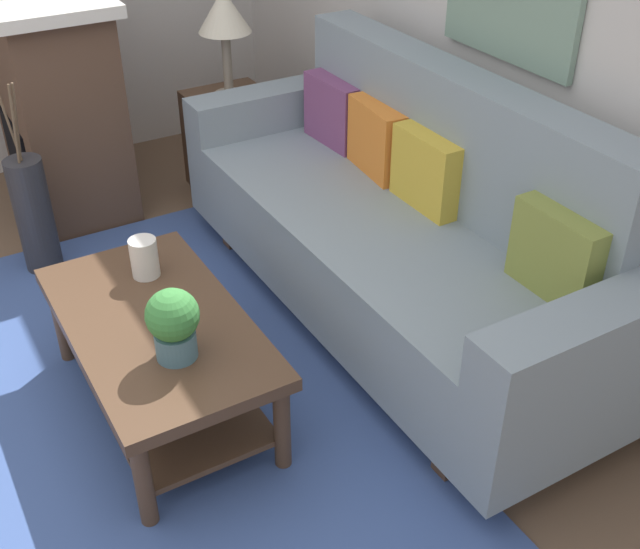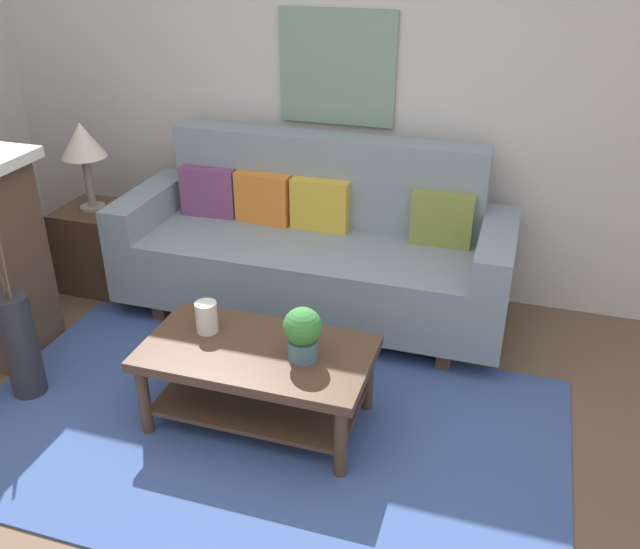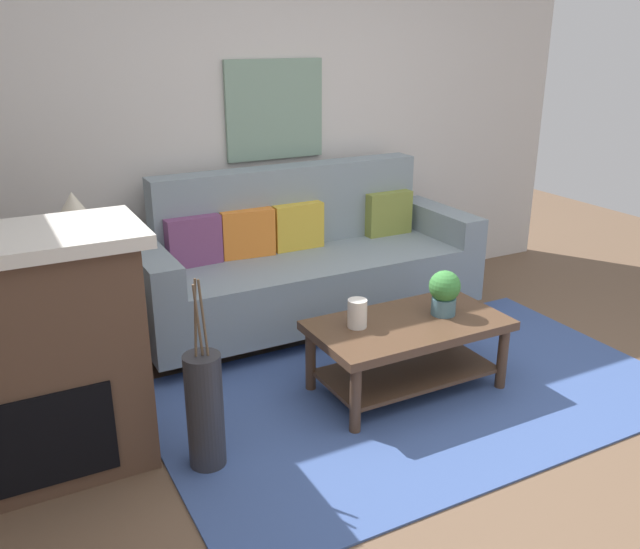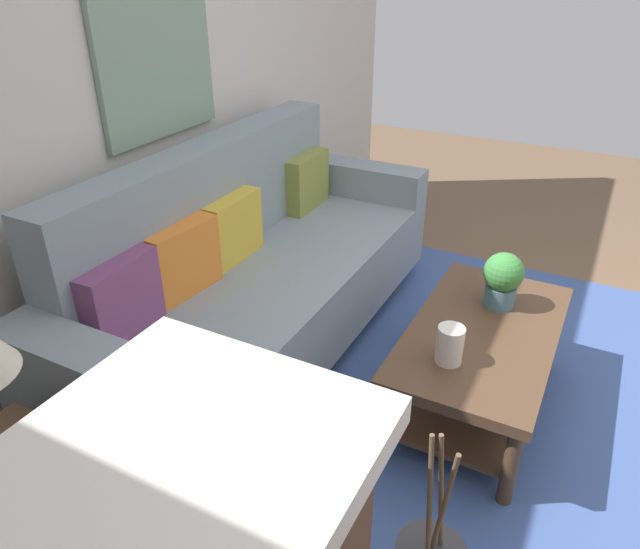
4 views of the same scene
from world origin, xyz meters
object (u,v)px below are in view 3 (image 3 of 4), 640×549
object	(u,v)px
couch	(306,265)
throw_pillow_olive	(388,213)
tabletop_vase	(357,313)
throw_pillow_plum	(193,241)
framed_painting	(275,110)
potted_plant_tabletop	(444,291)
floor_vase	(205,412)
throw_pillow_orange	(247,233)
table_lamp	(74,216)
throw_pillow_mustard	(297,226)
side_table	(89,333)
coffee_table	(408,340)
fireplace	(37,357)

from	to	relation	value
couch	throw_pillow_olive	world-z (taller)	couch
tabletop_vase	throw_pillow_plum	bearing A→B (deg)	114.47
framed_painting	potted_plant_tabletop	bearing A→B (deg)	-79.03
floor_vase	tabletop_vase	bearing A→B (deg)	13.50
throw_pillow_orange	tabletop_vase	size ratio (longest dim) A/B	2.27
tabletop_vase	floor_vase	world-z (taller)	tabletop_vase
potted_plant_tabletop	table_lamp	distance (m)	2.12
throw_pillow_plum	throw_pillow_mustard	bearing A→B (deg)	0.00
side_table	framed_painting	distance (m)	1.97
throw_pillow_orange	side_table	distance (m)	1.20
coffee_table	throw_pillow_plum	bearing A→B (deg)	123.48
tabletop_vase	potted_plant_tabletop	size ratio (longest dim) A/B	0.61
couch	throw_pillow_orange	bearing A→B (deg)	161.65
potted_plant_tabletop	side_table	bearing A→B (deg)	150.11
throw_pillow_mustard	throw_pillow_olive	world-z (taller)	same
table_lamp	throw_pillow_mustard	bearing A→B (deg)	8.59
tabletop_vase	potted_plant_tabletop	xyz separation A→B (m)	(0.53, -0.08, 0.06)
throw_pillow_orange	floor_vase	distance (m)	1.66
throw_pillow_orange	throw_pillow_mustard	xyz separation A→B (m)	(0.38, 0.00, 0.00)
coffee_table	fireplace	bearing A→B (deg)	174.76
couch	tabletop_vase	xyz separation A→B (m)	(-0.22, -1.05, 0.08)
potted_plant_tabletop	throw_pillow_orange	bearing A→B (deg)	118.58
tabletop_vase	floor_vase	bearing A→B (deg)	-166.50
throw_pillow_mustard	coffee_table	bearing A→B (deg)	-86.53
tabletop_vase	throw_pillow_mustard	bearing A→B (deg)	79.60
throw_pillow_mustard	coffee_table	size ratio (longest dim) A/B	0.33
throw_pillow_plum	throw_pillow_orange	distance (m)	0.38
throw_pillow_plum	throw_pillow_mustard	distance (m)	0.75
throw_pillow_mustard	floor_vase	distance (m)	1.87
throw_pillow_olive	table_lamp	world-z (taller)	table_lamp
coffee_table	potted_plant_tabletop	size ratio (longest dim) A/B	4.20
side_table	floor_vase	xyz separation A→B (m)	(0.31, -1.18, 0.01)
floor_vase	coffee_table	bearing A→B (deg)	7.12
throw_pillow_olive	potted_plant_tabletop	size ratio (longest dim) A/B	1.37
tabletop_vase	table_lamp	bearing A→B (deg)	143.19
throw_pillow_olive	coffee_table	world-z (taller)	throw_pillow_olive
throw_pillow_orange	side_table	xyz separation A→B (m)	(-1.11, -0.22, -0.40)
coffee_table	side_table	size ratio (longest dim) A/B	1.96
couch	throw_pillow_olive	xyz separation A→B (m)	(0.75, 0.12, 0.25)
table_lamp	floor_vase	bearing A→B (deg)	-75.13
fireplace	framed_painting	xyz separation A→B (m)	(1.83, 1.42, 0.85)
couch	throw_pillow_plum	size ratio (longest dim) A/B	6.61
throw_pillow_olive	framed_painting	world-z (taller)	framed_painting
couch	throw_pillow_orange	distance (m)	0.47
coffee_table	throw_pillow_olive	bearing A→B (deg)	61.62
couch	tabletop_vase	bearing A→B (deg)	-101.60
throw_pillow_plum	throw_pillow_olive	size ratio (longest dim) A/B	1.00
throw_pillow_plum	table_lamp	bearing A→B (deg)	-163.04
table_lamp	throw_pillow_orange	bearing A→B (deg)	11.42
coffee_table	framed_painting	size ratio (longest dim) A/B	1.51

